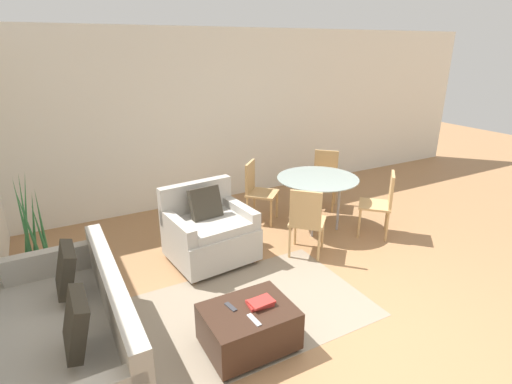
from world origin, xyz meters
TOP-DOWN VIEW (x-y plane):
  - ground_plane at (0.00, 0.00)m, footprint 20.00×20.00m
  - wall_back at (0.00, 3.89)m, footprint 12.00×0.06m
  - area_rug at (-0.69, 0.85)m, footprint 2.56×1.53m
  - couch at (-2.19, 0.83)m, footprint 0.93×2.00m
  - armchair at (-0.55, 1.97)m, footprint 1.02×0.92m
  - ottoman at (-0.84, 0.38)m, footprint 0.76×0.58m
  - book_stack at (-0.72, 0.38)m, footprint 0.23×0.18m
  - tv_remote_primary at (-0.87, 0.23)m, footprint 0.05×0.17m
  - tv_remote_secondary at (-0.96, 0.48)m, footprint 0.06×0.14m
  - potted_plant at (-2.39, 2.33)m, footprint 0.44×0.44m
  - dining_table at (1.15, 2.09)m, footprint 1.13×1.13m
  - dining_chair_near_left at (0.52, 1.46)m, footprint 0.59×0.59m
  - dining_chair_near_right at (1.78, 1.46)m, footprint 0.59×0.59m
  - dining_chair_far_left at (0.52, 2.72)m, footprint 0.59×0.59m
  - dining_chair_far_right at (1.78, 2.72)m, footprint 0.59×0.59m

SIDE VIEW (x-z plane):
  - ground_plane at x=0.00m, z-range 0.00..0.00m
  - area_rug at x=-0.69m, z-range 0.00..0.01m
  - ottoman at x=-0.84m, z-range 0.02..0.41m
  - potted_plant at x=-2.39m, z-range -0.39..0.90m
  - couch at x=-2.19m, z-range -0.16..0.73m
  - armchair at x=-0.55m, z-range -0.09..0.83m
  - tv_remote_primary at x=-0.87m, z-range 0.39..0.40m
  - tv_remote_secondary at x=-0.96m, z-range 0.39..0.40m
  - book_stack at x=-0.72m, z-range 0.39..0.44m
  - dining_chair_near_left at x=0.52m, z-range 0.07..0.97m
  - dining_chair_near_right at x=1.78m, z-range 0.07..0.97m
  - dining_chair_far_left at x=0.52m, z-range 0.07..0.97m
  - dining_chair_far_right at x=1.78m, z-range 0.07..0.97m
  - dining_table at x=1.15m, z-range 0.30..1.05m
  - wall_back at x=0.00m, z-range 0.00..2.75m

